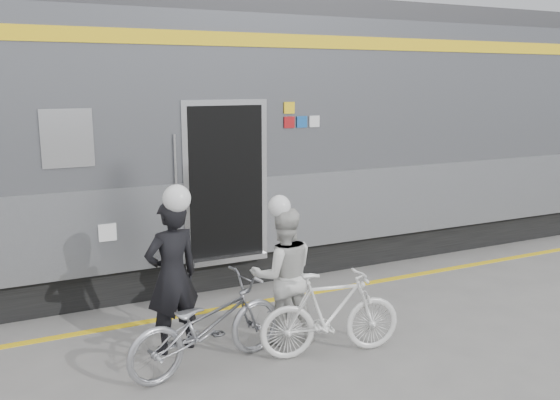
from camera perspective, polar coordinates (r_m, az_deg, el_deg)
ground at (r=6.02m, az=-0.04°, el=-17.63°), size 90.00×90.00×0.00m
train at (r=9.00m, az=-22.00°, el=5.07°), size 24.00×3.17×4.10m
safety_strip at (r=7.83m, az=-6.99°, el=-10.56°), size 24.00×0.12×0.01m
man at (r=6.55m, az=-10.34°, el=-7.23°), size 0.69×0.53×1.70m
bicycle_left at (r=6.24m, az=-7.02°, el=-11.83°), size 1.87×0.98×0.94m
woman at (r=6.70m, az=0.31°, el=-7.25°), size 0.85×0.72×1.55m
bicycle_right at (r=6.49m, az=4.91°, el=-10.82°), size 1.62×0.74×0.94m
helmet_man at (r=6.30m, az=-10.66°, el=1.40°), size 0.29×0.29×0.29m
helmet_woman at (r=6.47m, az=0.32°, el=0.32°), size 0.25×0.25×0.25m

